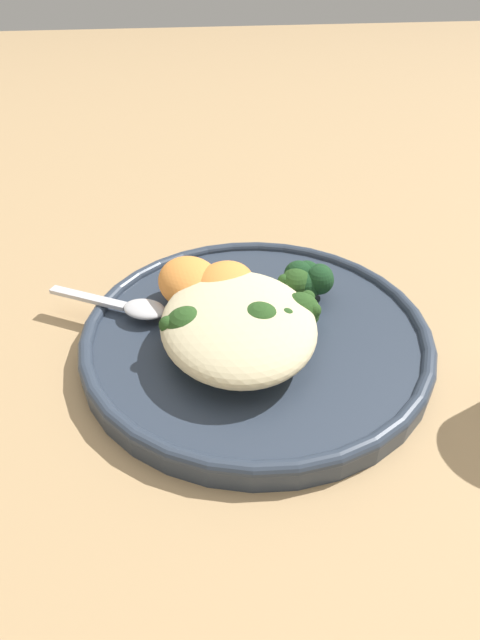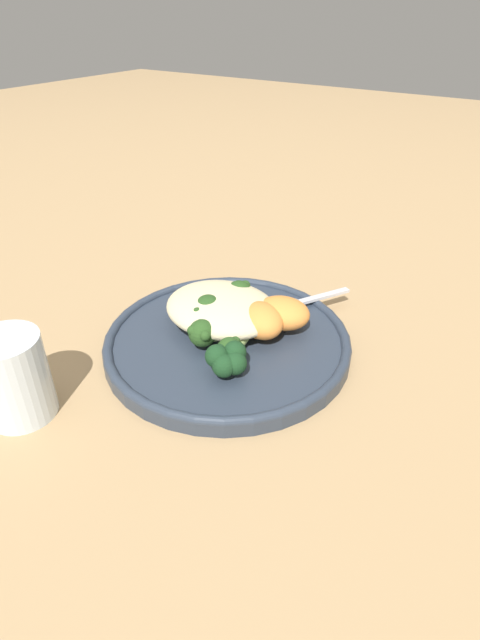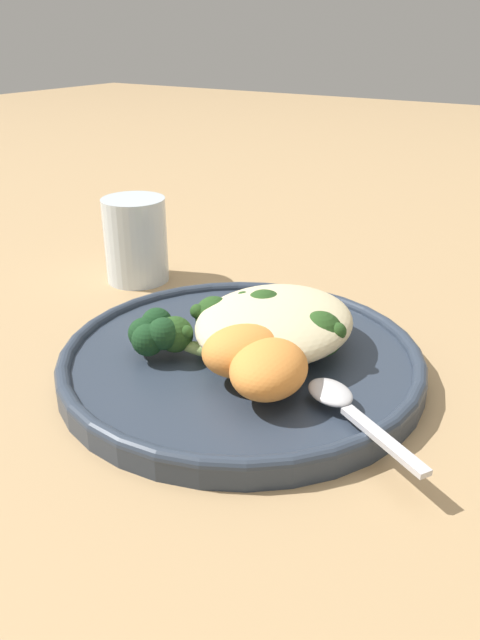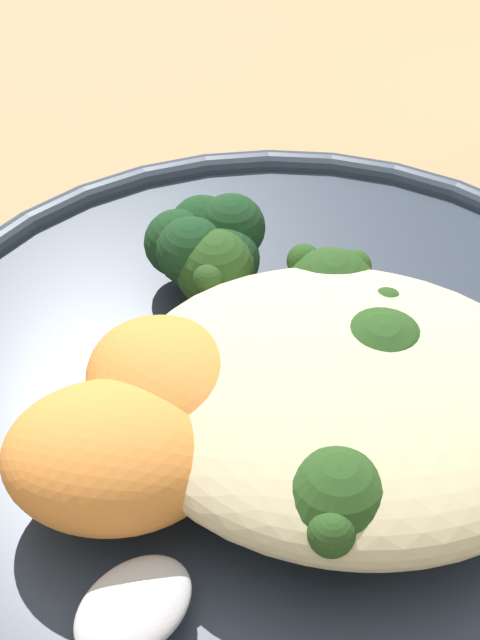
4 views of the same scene
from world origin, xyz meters
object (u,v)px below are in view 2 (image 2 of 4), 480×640
broccoli_stalk_3 (234,347)px  sweet_potato_chunk_0 (261,320)px  plate (227,341)px  broccoli_stalk_2 (213,332)px  broccoli_stalk_0 (242,301)px  broccoli_stalk_1 (213,313)px  spoon (296,302)px  sweet_potato_chunk_1 (282,313)px  water_glass (14,378)px  quinoa_mound (222,308)px  kale_tuft (227,358)px

broccoli_stalk_3 → sweet_potato_chunk_0: size_ratio=1.39×
plate → broccoli_stalk_2: size_ratio=3.20×
broccoli_stalk_0 → broccoli_stalk_1: 0.05m
broccoli_stalk_3 → sweet_potato_chunk_0: 0.05m
sweet_potato_chunk_0 → spoon: size_ratio=0.59×
broccoli_stalk_1 → spoon: size_ratio=0.73×
broccoli_stalk_2 → sweet_potato_chunk_0: (0.04, 0.05, 0.00)m
sweet_potato_chunk_1 → water_glass: (-0.15, -0.26, 0.01)m
plate → broccoli_stalk_2: bearing=-97.0°
plate → quinoa_mound: (-0.02, 0.02, 0.03)m
sweet_potato_chunk_1 → water_glass: bearing=-121.1°
sweet_potato_chunk_0 → spoon: bearing=87.5°
broccoli_stalk_3 → quinoa_mound: bearing=-143.6°
broccoli_stalk_3 → water_glass: water_glass is taller
broccoli_stalk_1 → sweet_potato_chunk_0: (0.06, 0.02, 0.00)m
spoon → sweet_potato_chunk_1: bearing=-140.5°
broccoli_stalk_0 → sweet_potato_chunk_1: size_ratio=1.22×
plate → kale_tuft: 0.07m
plate → sweet_potato_chunk_0: (0.03, 0.02, 0.03)m
quinoa_mound → broccoli_stalk_2: size_ratio=1.55×
broccoli_stalk_1 → sweet_potato_chunk_1: broccoli_stalk_1 is taller
sweet_potato_chunk_0 → broccoli_stalk_1: bearing=-162.5°
broccoli_stalk_0 → broccoli_stalk_2: broccoli_stalk_0 is taller
spoon → broccoli_stalk_1: bearing=178.3°
broccoli_stalk_0 → water_glass: water_glass is taller
broccoli_stalk_3 → broccoli_stalk_0: bearing=-161.5°
plate → sweet_potato_chunk_0: 0.05m
broccoli_stalk_3 → kale_tuft: bearing=8.6°
broccoli_stalk_2 → broccoli_stalk_1: bearing=-114.1°
broccoli_stalk_3 → kale_tuft: size_ratio=1.94×
broccoli_stalk_0 → broccoli_stalk_1: bearing=115.6°
sweet_potato_chunk_0 → water_glass: size_ratio=0.69×
kale_tuft → water_glass: bearing=-134.6°
broccoli_stalk_1 → sweet_potato_chunk_1: 0.08m
sweet_potato_chunk_0 → spoon: sweet_potato_chunk_0 is taller
quinoa_mound → broccoli_stalk_1: broccoli_stalk_1 is taller
kale_tuft → spoon: kale_tuft is taller
sweet_potato_chunk_0 → broccoli_stalk_3: bearing=-92.1°
kale_tuft → spoon: size_ratio=0.42×
quinoa_mound → broccoli_stalk_1: bearing=-104.0°
broccoli_stalk_0 → broccoli_stalk_1: (-0.01, -0.04, 0.00)m
kale_tuft → spoon: bearing=90.9°
plate → broccoli_stalk_2: 0.03m
sweet_potato_chunk_0 → sweet_potato_chunk_1: (0.01, 0.03, -0.00)m
kale_tuft → water_glass: size_ratio=0.50×
quinoa_mound → broccoli_stalk_3: 0.07m
broccoli_stalk_0 → sweet_potato_chunk_1: 0.06m
sweet_potato_chunk_1 → spoon: sweet_potato_chunk_1 is taller
broccoli_stalk_1 → kale_tuft: (0.06, -0.06, -0.00)m
broccoli_stalk_0 → broccoli_stalk_3: size_ratio=0.92×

